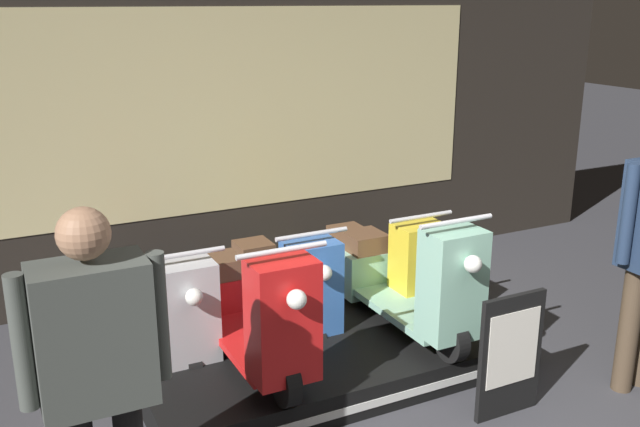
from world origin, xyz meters
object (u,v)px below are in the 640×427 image
scooter_display_right (409,282)px  price_sign_board (510,355)px  scooter_backrow_2 (384,269)px  person_left_browsing (96,361)px  scooter_display_left (252,314)px  scooter_backrow_1 (284,288)px  scooter_backrow_0 (168,310)px

scooter_display_right → price_sign_board: 0.92m
scooter_display_right → scooter_backrow_2: 0.83m
person_left_browsing → price_sign_board: 2.47m
scooter_display_left → scooter_backrow_1: (0.55, 0.76, -0.21)m
scooter_backrow_0 → scooter_backrow_2: size_ratio=1.00×
scooter_display_left → price_sign_board: scooter_display_left is taller
scooter_backrow_1 → scooter_backrow_2: size_ratio=1.00×
scooter_backrow_0 → scooter_backrow_1: bearing=0.0°
scooter_display_left → scooter_backrow_1: size_ratio=1.00×
person_left_browsing → price_sign_board: bearing=2.7°
scooter_display_left → scooter_backrow_2: size_ratio=1.00×
person_left_browsing → price_sign_board: person_left_browsing is taller
scooter_display_right → scooter_backrow_0: 1.70m
person_left_browsing → price_sign_board: size_ratio=2.11×
price_sign_board → scooter_backrow_1: bearing=114.8°
scooter_backrow_2 → scooter_display_left: bearing=-152.2°
person_left_browsing → scooter_backrow_0: bearing=67.0°
scooter_display_left → scooter_backrow_2: 1.64m
scooter_backrow_0 → scooter_backrow_2: 1.77m
scooter_backrow_1 → person_left_browsing: bearing=-132.8°
scooter_display_right → scooter_backrow_0: size_ratio=1.00×
scooter_backrow_0 → price_sign_board: scooter_backrow_0 is taller
scooter_backrow_1 → price_sign_board: bearing=-65.2°
scooter_display_right → person_left_browsing: 2.50m
scooter_backrow_2 → person_left_browsing: person_left_browsing is taller
scooter_backrow_0 → scooter_backrow_1: same height
scooter_display_left → price_sign_board: 1.60m
scooter_display_right → person_left_browsing: (-2.25, -1.00, 0.42)m
scooter_display_left → scooter_backrow_0: bearing=114.0°
scooter_backrow_0 → scooter_backrow_2: same height
scooter_backrow_1 → price_sign_board: (0.76, -1.65, 0.04)m
scooter_backrow_2 → scooter_backrow_0: bearing=180.0°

